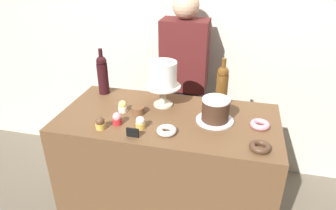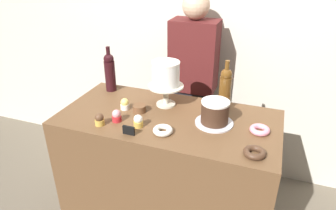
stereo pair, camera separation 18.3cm
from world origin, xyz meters
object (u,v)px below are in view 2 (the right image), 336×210
Objects in this scene: donut_chocolate at (255,153)px; donut_sugar at (163,130)px; wine_bottle_amber at (225,88)px; barista_figure at (193,90)px; cupcake_chocolate at (99,119)px; white_layer_cake at (166,74)px; cupcake_lemon at (125,104)px; cupcake_vanilla at (138,121)px; price_sign_chalkboard at (129,130)px; cookie_stack at (139,108)px; chocolate_round_cake at (215,112)px; cake_stand_pedestal at (166,92)px; donut_pink at (260,130)px; wine_bottle_dark_red at (110,71)px; cupcake_strawberry at (117,116)px.

donut_sugar is at bearing 175.54° from donut_chocolate.
barista_figure is (-0.33, 0.45, -0.25)m from wine_bottle_amber.
cupcake_chocolate is 0.66× the size of donut_sugar.
cupcake_lemon is at bearing -147.92° from white_layer_cake.
price_sign_chalkboard is at bearing -97.72° from cupcake_vanilla.
cookie_stack is (-0.49, -0.22, -0.12)m from wine_bottle_amber.
price_sign_chalkboard is (0.16, -0.27, -0.01)m from cupcake_lemon.
cupcake_lemon is at bearing 177.28° from cookie_stack.
donut_sugar is (0.10, -0.33, -0.20)m from white_layer_cake.
chocolate_round_cake is 0.67m from cupcake_chocolate.
cupcake_lemon is 0.05× the size of barista_figure.
wine_bottle_amber reaches higher than cake_stand_pedestal.
cookie_stack reaches higher than donut_pink.
cupcake_lemon is at bearing -111.84° from barista_figure.
donut_chocolate is 1.33× the size of cookie_stack.
donut_pink is (0.00, 0.23, 0.00)m from donut_chocolate.
donut_pink is 0.73m from price_sign_chalkboard.
cupcake_vanilla reaches higher than donut_sugar.
cupcake_lemon reaches higher than cookie_stack.
donut_chocolate is (0.26, -0.24, -0.06)m from chocolate_round_cake.
cookie_stack is at bearing 163.02° from donut_chocolate.
cake_stand_pedestal is 0.71× the size of wine_bottle_dark_red.
cookie_stack is 0.27m from price_sign_chalkboard.
cookie_stack is at bearing 64.26° from cupcake_strawberry.
white_layer_cake reaches higher than donut_sugar.
cupcake_strawberry is (-0.20, -0.30, -0.06)m from cake_stand_pedestal.
wine_bottle_dark_red is at bearing 179.00° from wine_bottle_amber.
white_layer_cake is 0.46m from price_sign_chalkboard.
chocolate_round_cake is at bearing 38.84° from donut_sugar.
price_sign_chalkboard is at bearing -176.50° from donut_chocolate.
cake_stand_pedestal is 3.09× the size of cupcake_strawberry.
donut_chocolate is 0.67m from price_sign_chalkboard.
wine_bottle_dark_red is at bearing 169.19° from white_layer_cake.
barista_figure reaches higher than cupcake_lemon.
chocolate_round_cake is 2.33× the size of price_sign_chalkboard.
white_layer_cake is at bearing 80.89° from price_sign_chalkboard.
price_sign_chalkboard is at bearing -99.11° from white_layer_cake.
cookie_stack is 1.20× the size of price_sign_chalkboard.
white_layer_cake is 1.59× the size of donut_chocolate.
donut_sugar is 0.29m from cookie_stack.
cupcake_vanilla is 0.88× the size of cookie_stack.
cupcake_chocolate reaches higher than price_sign_chalkboard.
price_sign_chalkboard is (-0.43, -0.48, -0.12)m from wine_bottle_amber.
cupcake_vanilla reaches higher than cookie_stack.
donut_sugar is (0.33, -0.19, -0.02)m from cupcake_lemon.
donut_chocolate is 1.00× the size of donut_pink.
cupcake_chocolate reaches higher than cookie_stack.
cupcake_lemon is (-0.58, -0.01, -0.04)m from chocolate_round_cake.
cupcake_lemon and cupcake_strawberry have the same top height.
cupcake_lemon is 1.00× the size of cupcake_strawberry.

